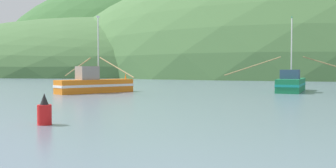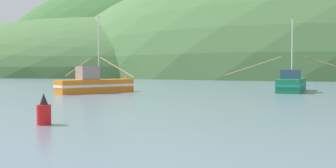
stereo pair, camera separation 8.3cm
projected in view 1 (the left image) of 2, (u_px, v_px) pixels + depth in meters
The scene contains 6 objects.
hill_far_right at pixel (315, 75), 151.69m from camera, with size 208.05×166.44×85.17m, color #47703D.
hill_mid_left at pixel (159, 74), 199.15m from camera, with size 173.10×138.48×97.88m, color #386633.
hill_far_left at pixel (101, 75), 163.82m from camera, with size 165.93×132.74×46.20m, color #47703D.
fishing_boat_green at pixel (291, 84), 41.04m from camera, with size 14.72×9.23×8.08m.
fishing_boat_orange at pixel (94, 84), 38.84m from camera, with size 10.84×7.90×7.90m.
channel_buoy at pixel (44, 112), 16.57m from camera, with size 0.61×0.61×1.38m.
Camera 1 is at (6.58, 0.43, 2.43)m, focal length 40.63 mm.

